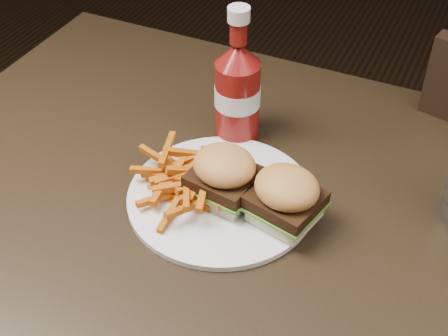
% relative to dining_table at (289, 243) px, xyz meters
% --- Properties ---
extents(dining_table, '(1.20, 0.80, 0.04)m').
position_rel_dining_table_xyz_m(dining_table, '(0.00, 0.00, 0.00)').
color(dining_table, black).
rests_on(dining_table, ground).
extents(plate, '(0.26, 0.26, 0.01)m').
position_rel_dining_table_xyz_m(plate, '(-0.11, 0.02, 0.03)').
color(plate, white).
rests_on(plate, dining_table).
extents(sandwich_half_a, '(0.09, 0.08, 0.02)m').
position_rel_dining_table_xyz_m(sandwich_half_a, '(-0.10, 0.02, 0.04)').
color(sandwich_half_a, beige).
rests_on(sandwich_half_a, plate).
extents(sandwich_half_b, '(0.09, 0.09, 0.02)m').
position_rel_dining_table_xyz_m(sandwich_half_b, '(-0.01, 0.01, 0.04)').
color(sandwich_half_b, beige).
rests_on(sandwich_half_b, plate).
extents(fries_pile, '(0.15, 0.15, 0.05)m').
position_rel_dining_table_xyz_m(fries_pile, '(-0.16, 0.01, 0.05)').
color(fries_pile, '#B17206').
rests_on(fries_pile, plate).
extents(ketchup_bottle, '(0.07, 0.07, 0.13)m').
position_rel_dining_table_xyz_m(ketchup_bottle, '(-0.15, 0.16, 0.08)').
color(ketchup_bottle, maroon).
rests_on(ketchup_bottle, dining_table).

